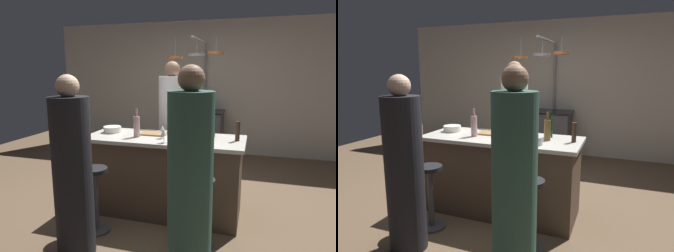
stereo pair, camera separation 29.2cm
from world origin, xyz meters
The scene contains 20 objects.
ground_plane centered at (0.00, 0.00, 0.00)m, with size 9.00×9.00×0.00m, color brown.
back_wall centered at (0.00, 2.85, 1.30)m, with size 6.40×0.16×2.60m, color beige.
kitchen_island centered at (0.00, 0.00, 0.45)m, with size 1.80×0.72×0.90m.
stove_range centered at (0.00, 2.45, 0.45)m, with size 0.80×0.64×0.89m.
chef centered at (-0.14, 0.81, 0.82)m, with size 0.37×0.37×1.77m.
bar_stool_left centered at (-0.54, -0.62, 0.38)m, with size 0.28×0.28×0.68m.
guest_left centered at (-0.53, -1.00, 0.75)m, with size 0.34×0.34×1.61m.
bar_stool_right centered at (0.54, -0.62, 0.38)m, with size 0.28×0.28×0.68m.
guest_right centered at (0.52, -0.99, 0.78)m, with size 0.36×0.36×1.69m.
overhead_pot_rack centered at (0.03, 1.93, 1.68)m, with size 0.89×1.33×2.17m.
potted_plant centered at (-1.82, 1.25, 0.30)m, with size 0.36×0.36×0.52m.
cutting_board centered at (-0.16, 0.10, 0.91)m, with size 0.32×0.22×0.02m, color #997047.
pepper_mill centered at (0.81, 0.05, 1.01)m, with size 0.05×0.05×0.21m, color #382319.
wine_bottle_rose centered at (-0.30, -0.08, 1.02)m, with size 0.07×0.07×0.32m.
wine_bottle_amber centered at (0.53, 0.02, 1.02)m, with size 0.07×0.07×0.31m.
wine_bottle_red centered at (0.51, 0.19, 1.02)m, with size 0.07×0.07×0.30m.
wine_glass_near_left_guest centered at (0.00, -0.07, 1.01)m, with size 0.07×0.07×0.15m.
wine_glass_near_right_guest centered at (0.08, -0.26, 1.01)m, with size 0.07×0.07×0.15m.
mixing_bowl_ceramic centered at (-0.68, 0.07, 0.94)m, with size 0.21×0.21×0.07m, color silver.
mixing_bowl_steel centered at (0.44, -0.20, 0.94)m, with size 0.19×0.19×0.08m, color #B7B7BC.
Camera 1 is at (0.98, -3.14, 1.64)m, focal length 31.77 mm.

